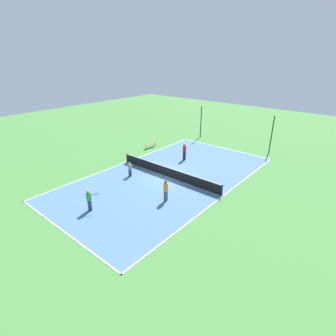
{
  "coord_description": "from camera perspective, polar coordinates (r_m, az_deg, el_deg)",
  "views": [
    {
      "loc": [
        14.03,
        -16.79,
        10.34
      ],
      "look_at": [
        0.0,
        0.0,
        0.9
      ],
      "focal_mm": 28.0,
      "sensor_mm": 36.0,
      "label": 1
    }
  ],
  "objects": [
    {
      "name": "tennis_ball_right_alley",
      "position": [
        20.78,
        -20.1,
        -7.91
      ],
      "size": [
        0.07,
        0.07,
        0.07
      ],
      "primitive_type": "sphere",
      "color": "#CCE033",
      "rests_on": "court_surface"
    },
    {
      "name": "player_coach_red",
      "position": [
        27.81,
        3.59,
        3.84
      ],
      "size": [
        0.47,
        0.47,
        1.83
      ],
      "rotation": [
        0.0,
        0.0,
        1.2
      ],
      "color": "black",
      "rests_on": "court_surface"
    },
    {
      "name": "court_surface",
      "position": [
        24.2,
        0.0,
        -1.94
      ],
      "size": [
        11.46,
        21.18,
        0.02
      ],
      "color": "#4C729E",
      "rests_on": "ground_plane"
    },
    {
      "name": "fence_post_back_right",
      "position": [
        31.83,
        21.63,
        6.76
      ],
      "size": [
        0.12,
        0.12,
        4.28
      ],
      "color": "black",
      "rests_on": "ground_plane"
    },
    {
      "name": "fence_post_back_left",
      "position": [
        35.75,
        7.18,
        9.9
      ],
      "size": [
        0.12,
        0.12,
        4.28
      ],
      "color": "black",
      "rests_on": "ground_plane"
    },
    {
      "name": "bench",
      "position": [
        31.95,
        -3.85,
        5.14
      ],
      "size": [
        0.36,
        1.8,
        0.45
      ],
      "rotation": [
        0.0,
        0.0,
        1.57
      ],
      "color": "olive",
      "rests_on": "ground_plane"
    },
    {
      "name": "player_far_green",
      "position": [
        19.55,
        -16.8,
        -6.42
      ],
      "size": [
        0.87,
        0.91,
        1.65
      ],
      "rotation": [
        0.0,
        0.0,
        0.83
      ],
      "color": "navy",
      "rests_on": "court_surface"
    },
    {
      "name": "tennis_ball_far_baseline",
      "position": [
        16.8,
        -14.31,
        -15.27
      ],
      "size": [
        0.07,
        0.07,
        0.07
      ],
      "primitive_type": "sphere",
      "color": "#CCE033",
      "rests_on": "court_surface"
    },
    {
      "name": "player_center_orange",
      "position": [
        19.88,
        -0.5,
        -4.62
      ],
      "size": [
        0.38,
        0.38,
        1.74
      ],
      "rotation": [
        0.0,
        0.0,
        1.64
      ],
      "color": "#4C4C51",
      "rests_on": "court_surface"
    },
    {
      "name": "player_baseline_gray",
      "position": [
        24.28,
        -8.31,
        -0.11
      ],
      "size": [
        0.5,
        0.5,
        1.37
      ],
      "rotation": [
        0.0,
        0.0,
        3.75
      ],
      "color": "navy",
      "rests_on": "court_surface"
    },
    {
      "name": "tennis_net",
      "position": [
        23.98,
        0.0,
        -0.82
      ],
      "size": [
        11.26,
        0.1,
        0.99
      ],
      "color": "black",
      "rests_on": "court_surface"
    },
    {
      "name": "ground_plane",
      "position": [
        24.2,
        0.0,
        -1.96
      ],
      "size": [
        80.0,
        80.0,
        0.0
      ],
      "primitive_type": "plane",
      "color": "#47843D"
    }
  ]
}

